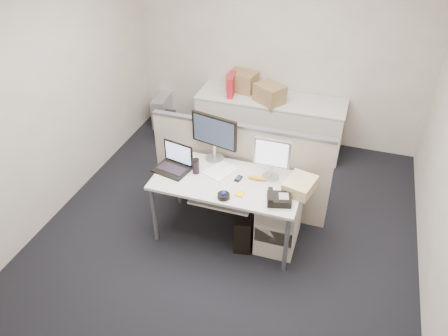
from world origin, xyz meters
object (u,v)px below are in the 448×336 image
(laptop, at_px, (171,160))
(monitor_main, at_px, (214,138))
(desk, at_px, (228,185))
(desk_phone, at_px, (279,199))

(laptop, bearing_deg, monitor_main, 55.82)
(desk, relative_size, laptop, 4.23)
(desk, distance_m, laptop, 0.64)
(desk, relative_size, desk_phone, 6.68)
(monitor_main, distance_m, desk_phone, 0.98)
(desk, xyz_separation_m, monitor_main, (-0.25, 0.32, 0.33))
(laptop, bearing_deg, desk, 13.80)
(desk, xyz_separation_m, desk_phone, (0.57, -0.18, 0.10))
(laptop, distance_m, desk_phone, 1.19)
(desk, relative_size, monitor_main, 2.86)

